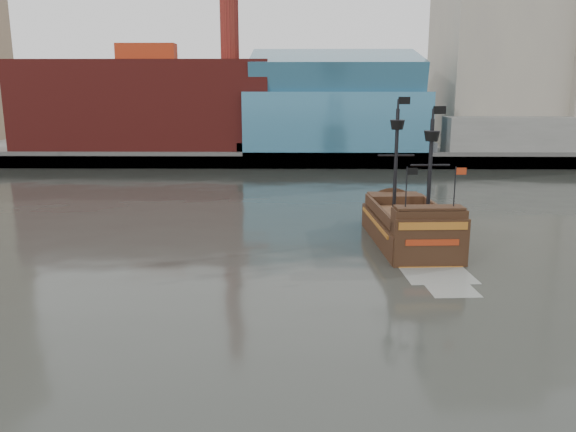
{
  "coord_description": "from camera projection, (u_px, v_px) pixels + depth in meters",
  "views": [
    {
      "loc": [
        3.4,
        -26.68,
        12.0
      ],
      "look_at": [
        2.92,
        9.37,
        4.0
      ],
      "focal_mm": 35.0,
      "sensor_mm": 36.0,
      "label": 1
    }
  ],
  "objects": [
    {
      "name": "pirate_ship",
      "position": [
        409.0,
        230.0,
        45.13
      ],
      "size": [
        5.99,
        16.88,
        12.46
      ],
      "rotation": [
        0.0,
        0.0,
        0.05
      ],
      "color": "black",
      "rests_on": "ground"
    },
    {
      "name": "ground",
      "position": [
        229.0,
        332.0,
        28.69
      ],
      "size": [
        400.0,
        400.0,
        0.0
      ],
      "primitive_type": "plane",
      "color": "#262823",
      "rests_on": "ground"
    },
    {
      "name": "seawall",
      "position": [
        274.0,
        160.0,
        89.42
      ],
      "size": [
        220.0,
        1.0,
        2.6
      ],
      "primitive_type": "cube",
      "color": "#4C4C49",
      "rests_on": "ground"
    },
    {
      "name": "promenade_far",
      "position": [
        279.0,
        145.0,
        118.28
      ],
      "size": [
        220.0,
        60.0,
        2.0
      ],
      "primitive_type": "cube",
      "color": "slate",
      "rests_on": "ground"
    },
    {
      "name": "skyline",
      "position": [
        305.0,
        24.0,
        105.85
      ],
      "size": [
        149.0,
        45.0,
        62.0
      ],
      "color": "#806B4D",
      "rests_on": "promenade_far"
    }
  ]
}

